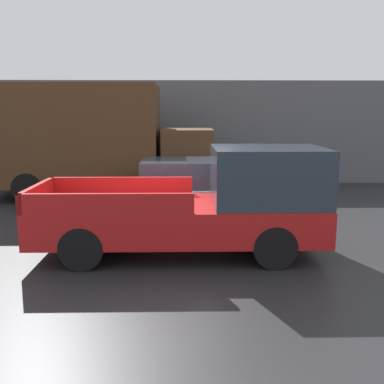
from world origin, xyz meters
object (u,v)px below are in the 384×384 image
object	(u,v)px
car	(189,190)
delivery_truck	(88,139)
pickup_truck	(206,205)
newspaper_box	(219,171)

from	to	relation	value
car	delivery_truck	world-z (taller)	delivery_truck
car	pickup_truck	bearing A→B (deg)	-83.35
newspaper_box	car	bearing A→B (deg)	-102.43
newspaper_box	delivery_truck	bearing A→B (deg)	-152.95
delivery_truck	newspaper_box	world-z (taller)	delivery_truck
delivery_truck	newspaper_box	size ratio (longest dim) A/B	6.88
car	delivery_truck	distance (m)	4.73
pickup_truck	delivery_truck	size ratio (longest dim) A/B	0.76
pickup_truck	newspaper_box	size ratio (longest dim) A/B	5.24
delivery_truck	newspaper_box	bearing A→B (deg)	27.05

